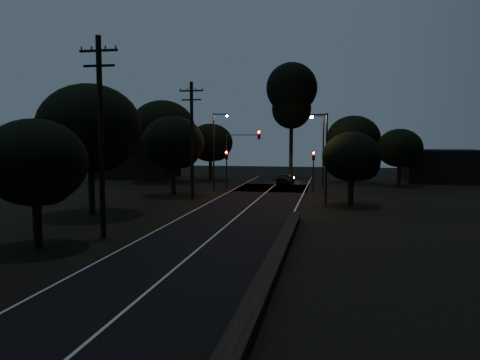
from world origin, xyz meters
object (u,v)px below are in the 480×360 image
(signal_mast, at_px, (242,149))
(streetlight_b, at_px, (322,146))
(tall_pine, at_px, (292,95))
(streetlight_a, at_px, (216,146))
(utility_pole_mid, at_px, (101,134))
(signal_right, at_px, (313,164))
(utility_pole_far, at_px, (192,138))
(car, at_px, (285,179))
(signal_left, at_px, (227,163))
(streetlight_c, at_px, (324,152))

(signal_mast, bearing_deg, streetlight_b, 25.99)
(tall_pine, xyz_separation_m, streetlight_a, (-6.31, -17.00, -6.59))
(utility_pole_mid, xyz_separation_m, streetlight_b, (11.31, 29.00, -1.10))
(signal_right, bearing_deg, utility_pole_far, -143.00)
(car, bearing_deg, tall_pine, -80.34)
(utility_pole_far, xyz_separation_m, signal_left, (1.40, 7.99, -2.65))
(signal_mast, bearing_deg, tall_pine, 75.38)
(signal_left, height_order, car, signal_left)
(utility_pole_far, height_order, streetlight_b, utility_pole_far)
(utility_pole_far, relative_size, signal_mast, 1.68)
(utility_pole_mid, height_order, tall_pine, tall_pine)
(signal_right, relative_size, signal_mast, 0.66)
(signal_right, bearing_deg, streetlight_c, -82.98)
(signal_mast, distance_m, streetlight_c, 13.28)
(utility_pole_mid, xyz_separation_m, streetlight_a, (0.69, 23.00, -1.10))
(utility_pole_far, height_order, tall_pine, tall_pine)
(utility_pole_mid, height_order, signal_left, utility_pole_mid)
(utility_pole_mid, relative_size, signal_right, 2.68)
(signal_mast, height_order, streetlight_a, streetlight_a)
(streetlight_a, bearing_deg, tall_pine, 69.64)
(utility_pole_far, relative_size, car, 2.71)
(utility_pole_mid, height_order, signal_mast, utility_pole_mid)
(signal_right, bearing_deg, streetlight_a, -168.66)
(signal_right, relative_size, streetlight_c, 0.55)
(signal_right, relative_size, streetlight_a, 0.51)
(streetlight_a, distance_m, car, 11.01)
(utility_pole_far, relative_size, tall_pine, 0.67)
(signal_left, distance_m, car, 8.59)
(signal_left, relative_size, streetlight_c, 0.55)
(streetlight_a, xyz_separation_m, streetlight_b, (10.61, 6.00, 0.00))
(utility_pole_mid, bearing_deg, signal_right, 67.01)
(tall_pine, relative_size, streetlight_b, 1.94)
(utility_pole_far, relative_size, streetlight_b, 1.31)
(utility_pole_far, height_order, car, utility_pole_far)
(streetlight_b, distance_m, car, 6.10)
(signal_left, bearing_deg, signal_mast, 0.13)
(utility_pole_mid, distance_m, streetlight_a, 23.04)
(utility_pole_mid, relative_size, streetlight_a, 1.38)
(streetlight_a, bearing_deg, car, 51.18)
(signal_right, distance_m, streetlight_c, 10.18)
(car, bearing_deg, streetlight_b, 163.26)
(utility_pole_far, bearing_deg, streetlight_a, 83.41)
(streetlight_a, distance_m, streetlight_c, 13.72)
(utility_pole_far, distance_m, car, 16.44)
(utility_pole_far, xyz_separation_m, streetlight_b, (11.31, 12.00, -0.85))
(signal_left, bearing_deg, streetlight_b, 22.05)
(tall_pine, xyz_separation_m, signal_left, (-5.60, -15.01, -8.38))
(streetlight_b, bearing_deg, signal_left, -157.95)
(tall_pine, relative_size, car, 4.02)
(signal_right, height_order, signal_mast, signal_mast)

